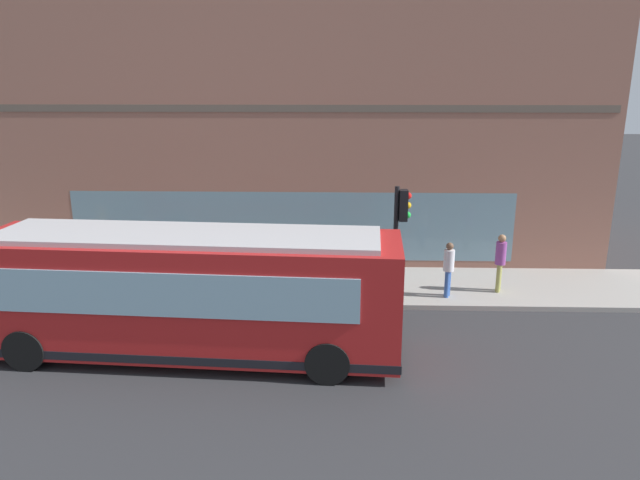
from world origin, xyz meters
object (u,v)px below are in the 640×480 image
city_bus_nearside (190,294)px  traffic_light_near_corner (401,222)px  pedestrian_walking_along_curb (48,255)px  fire_hydrant (356,279)px  pedestrian_near_hydrant (500,259)px  pedestrian_near_building_entrance (449,266)px  pedestrian_by_light_pole (134,247)px

city_bus_nearside → traffic_light_near_corner: bearing=-58.0°
city_bus_nearside → pedestrian_walking_along_curb: size_ratio=5.86×
fire_hydrant → pedestrian_near_hydrant: 4.45m
pedestrian_near_building_entrance → pedestrian_near_hydrant: bearing=-73.4°
pedestrian_near_building_entrance → pedestrian_by_light_pole: 10.38m
traffic_light_near_corner → pedestrian_walking_along_curb: size_ratio=1.98×
pedestrian_walking_along_curb → pedestrian_near_building_entrance: bearing=-93.0°
pedestrian_walking_along_curb → pedestrian_near_hydrant: (-0.17, -14.17, 0.06)m
pedestrian_near_building_entrance → pedestrian_walking_along_curb: bearing=87.0°
fire_hydrant → traffic_light_near_corner: bearing=-125.7°
fire_hydrant → pedestrian_walking_along_curb: (0.16, 9.77, 0.64)m
city_bus_nearside → pedestrian_by_light_pole: 6.56m
fire_hydrant → pedestrian_by_light_pole: size_ratio=0.46×
city_bus_nearside → traffic_light_near_corner: traffic_light_near_corner is taller
city_bus_nearside → traffic_light_near_corner: size_ratio=2.96×
traffic_light_near_corner → pedestrian_by_light_pole: (2.29, 8.67, -1.49)m
pedestrian_walking_along_curb → pedestrian_near_building_entrance: size_ratio=1.02×
city_bus_nearside → fire_hydrant: 6.00m
traffic_light_near_corner → pedestrian_near_building_entrance: 2.12m
pedestrian_near_building_entrance → pedestrian_near_hydrant: (0.50, -1.66, 0.09)m
traffic_light_near_corner → pedestrian_by_light_pole: traffic_light_near_corner is taller
pedestrian_walking_along_curb → pedestrian_near_hydrant: 14.17m
pedestrian_walking_along_curb → pedestrian_near_building_entrance: pedestrian_walking_along_curb is taller
pedestrian_near_hydrant → fire_hydrant: bearing=90.0°
city_bus_nearside → pedestrian_near_hydrant: size_ratio=5.57×
pedestrian_by_light_pole → city_bus_nearside: bearing=-149.5°
fire_hydrant → pedestrian_near_hydrant: (-0.00, -4.40, 0.70)m
pedestrian_walking_along_curb → pedestrian_near_hydrant: pedestrian_near_hydrant is taller
city_bus_nearside → pedestrian_near_building_entrance: bearing=-61.6°
pedestrian_near_hydrant → pedestrian_walking_along_curb: bearing=89.3°
pedestrian_near_hydrant → traffic_light_near_corner: bearing=105.2°
city_bus_nearside → fire_hydrant: (4.21, -4.14, -1.04)m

